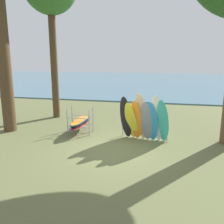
# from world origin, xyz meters

# --- Properties ---
(ground_plane) EXTENTS (80.00, 80.00, 0.00)m
(ground_plane) POSITION_xyz_m (0.00, 0.00, 0.00)
(ground_plane) COLOR #60663D
(lake_water) EXTENTS (80.00, 36.00, 0.10)m
(lake_water) POSITION_xyz_m (0.00, 28.22, 0.05)
(lake_water) COLOR #477084
(lake_water) RESTS_ON ground
(leaning_board_pile) EXTENTS (2.29, 1.16, 2.21)m
(leaning_board_pile) POSITION_xyz_m (0.99, 1.22, 0.98)
(leaning_board_pile) COLOR black
(leaning_board_pile) RESTS_ON ground
(board_storage_rack) EXTENTS (1.15, 2.13, 1.25)m
(board_storage_rack) POSITION_xyz_m (-2.16, 1.81, 0.52)
(board_storage_rack) COLOR #9EA0A5
(board_storage_rack) RESTS_ON ground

